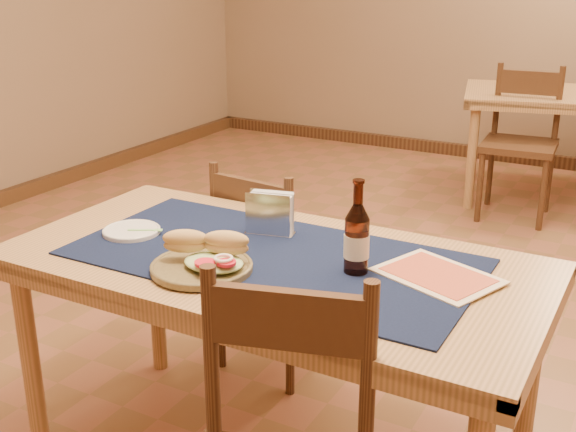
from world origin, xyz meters
The scene contains 12 objects.
room centered at (0.00, 0.00, 1.40)m, with size 6.04×7.04×2.84m.
main_table centered at (0.00, -0.80, 0.67)m, with size 1.60×0.80×0.75m.
placemat centered at (0.00, -0.80, 0.75)m, with size 1.20×0.60×0.01m, color #0F1838.
baseboard centered at (0.00, 0.00, 0.05)m, with size 6.00×7.00×0.10m.
chair_main_far centered at (-0.31, -0.24, 0.45)m, with size 0.45×0.45×0.87m.
chair_back_near centered at (0.13, 2.14, 0.50)m, with size 0.48×0.48×0.96m.
sandwich_plate centered at (-0.11, -0.98, 0.79)m, with size 0.29×0.29×0.11m.
side_plate centered at (-0.49, -0.85, 0.76)m, with size 0.18×0.18×0.02m.
fork centered at (-0.44, -0.84, 0.77)m, with size 0.10×0.06×0.00m.
beer_bottle centered at (0.26, -0.78, 0.86)m, with size 0.07×0.07×0.27m.
napkin_holder centered at (-0.10, -0.64, 0.82)m, with size 0.17×0.09×0.14m.
menu_card centered at (0.48, -0.71, 0.76)m, with size 0.38×0.33×0.01m.
Camera 1 is at (0.99, -2.50, 1.58)m, focal length 45.00 mm.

